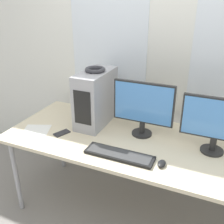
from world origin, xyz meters
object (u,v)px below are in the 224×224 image
Objects in this scene: monitor_main at (143,106)px; keyboard at (119,155)px; monitor_right_near at (217,123)px; pc_tower at (96,98)px; mouse at (162,164)px; headphones at (95,70)px; cell_phone at (62,133)px.

keyboard is (-0.05, -0.36, -0.23)m from monitor_main.
keyboard is at bearing -151.44° from monitor_right_near.
pc_tower is at bearing 175.02° from monitor_right_near.
monitor_main reaches higher than mouse.
monitor_right_near is at bearing -4.27° from monitor_main.
pc_tower is 2.79× the size of headphones.
mouse reaches higher than cell_phone.
pc_tower is 0.97m from monitor_right_near.
monitor_right_near is 0.47m from mouse.
keyboard is at bearing -46.66° from pc_tower.
monitor_main is (0.43, -0.04, 0.02)m from pc_tower.
keyboard is at bearing -177.88° from mouse.
headphones reaches higher than cell_phone.
headphones is at bearing 133.28° from keyboard.
monitor_right_near is 0.98× the size of keyboard.
headphones is 0.58m from cell_phone.
pc_tower is 5.20× the size of mouse.
monitor_main is 0.69m from cell_phone.
pc_tower is 0.59m from keyboard.
headphones is 1.87× the size of mouse.
monitor_main reaches higher than cell_phone.
mouse is at bearing 16.74° from cell_phone.
headphones reaches higher than pc_tower.
headphones is at bearing 84.00° from cell_phone.
monitor_main reaches higher than keyboard.
keyboard is (0.38, -0.40, -0.22)m from pc_tower.
monitor_right_near reaches higher than keyboard.
monitor_right_near is at bearing 46.84° from mouse.
mouse is at bearing -133.16° from monitor_right_near.
headphones is 1.00m from monitor_right_near.
keyboard is at bearing -46.72° from headphones.
mouse is at bearing -30.10° from headphones.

